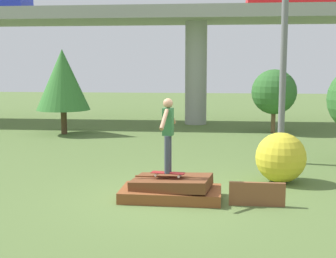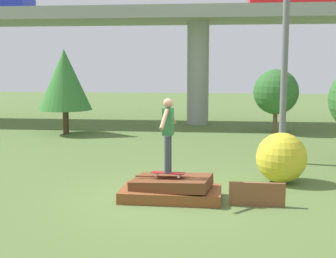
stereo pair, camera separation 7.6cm
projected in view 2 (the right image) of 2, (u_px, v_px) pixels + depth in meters
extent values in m
plane|color=#567038|center=(171.00, 199.00, 10.64)|extent=(80.00, 80.00, 0.00)
cube|color=brown|center=(171.00, 194.00, 10.63)|extent=(2.29, 1.21, 0.25)
cube|color=brown|center=(172.00, 183.00, 10.61)|extent=(1.90, 1.31, 0.35)
cylinder|color=brown|center=(171.00, 177.00, 10.57)|extent=(1.63, 0.04, 0.04)
cube|color=brown|center=(257.00, 194.00, 10.09)|extent=(1.20, 0.11, 0.52)
cube|color=maroon|center=(168.00, 173.00, 10.49)|extent=(0.78, 0.33, 0.01)
cylinder|color=silver|center=(180.00, 175.00, 10.53)|extent=(0.06, 0.04, 0.05)
cylinder|color=silver|center=(179.00, 177.00, 10.35)|extent=(0.06, 0.04, 0.05)
cylinder|color=silver|center=(158.00, 174.00, 10.66)|extent=(0.06, 0.04, 0.05)
cylinder|color=silver|center=(155.00, 175.00, 10.48)|extent=(0.06, 0.04, 0.05)
cylinder|color=#383D4C|center=(169.00, 153.00, 10.52)|extent=(0.12, 0.12, 0.84)
cylinder|color=#383D4C|center=(167.00, 155.00, 10.35)|extent=(0.12, 0.12, 0.84)
cube|color=#2D6638|center=(168.00, 122.00, 10.34)|extent=(0.25, 0.24, 0.61)
sphere|color=#A37556|center=(168.00, 103.00, 10.28)|extent=(0.22, 0.22, 0.22)
cylinder|color=#A37556|center=(172.00, 116.00, 10.65)|extent=(0.16, 0.54, 0.42)
cylinder|color=#A37556|center=(164.00, 120.00, 9.99)|extent=(0.16, 0.54, 0.42)
cube|color=#9E9E99|center=(198.00, 15.00, 23.36)|extent=(44.00, 4.37, 0.60)
cylinder|color=#9E9E99|center=(198.00, 73.00, 23.76)|extent=(1.10, 1.10, 5.18)
cube|color=red|center=(296.00, 0.00, 22.78)|extent=(4.58, 1.87, 0.72)
cylinder|color=slate|center=(285.00, 36.00, 14.05)|extent=(0.20, 0.20, 7.79)
cylinder|color=brown|center=(275.00, 122.00, 20.81)|extent=(0.19, 0.19, 1.00)
sphere|color=#336B2D|center=(276.00, 92.00, 20.62)|extent=(1.99, 1.99, 1.99)
cylinder|color=#4C3823|center=(66.00, 122.00, 20.58)|extent=(0.26, 0.26, 1.07)
cone|color=#387A33|center=(65.00, 80.00, 20.33)|extent=(2.34, 2.34, 2.64)
sphere|color=gold|center=(281.00, 158.00, 12.06)|extent=(1.30, 1.30, 1.30)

